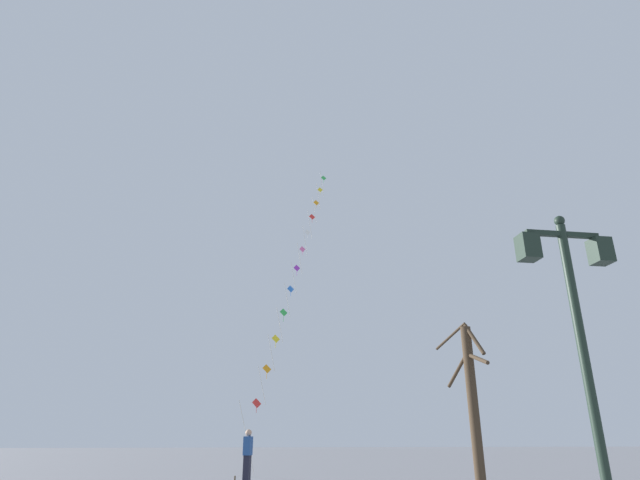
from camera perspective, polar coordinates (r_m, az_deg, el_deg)
name	(u,v)px	position (r m, az deg, el deg)	size (l,w,h in m)	color
twin_lantern_lamp_post	(575,305)	(8.58, 26.26, -6.41)	(1.49, 0.28, 4.69)	#1E2D23
kite_train	(296,270)	(28.48, -2.64, -3.34)	(5.40, 12.91, 19.39)	brown
kite_flyer	(248,455)	(19.22, -7.98, -22.37)	(0.34, 0.63, 1.71)	#1E1E2D
bare_tree	(472,399)	(16.52, 16.45, -16.48)	(0.81, 2.25, 4.78)	#423323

